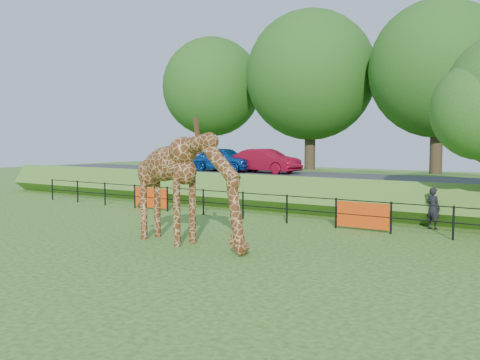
{
  "coord_description": "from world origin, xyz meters",
  "views": [
    {
      "loc": [
        9.71,
        -9.67,
        3.22
      ],
      "look_at": [
        1.0,
        3.31,
        2.0
      ],
      "focal_mm": 40.0,
      "sensor_mm": 36.0,
      "label": 1
    }
  ],
  "objects_px": {
    "car_blue": "(224,159)",
    "car_red": "(266,161)",
    "visitor": "(433,208)",
    "giraffe": "(188,189)"
  },
  "relations": [
    {
      "from": "giraffe",
      "to": "visitor",
      "type": "height_order",
      "value": "giraffe"
    },
    {
      "from": "car_blue",
      "to": "car_red",
      "type": "xyz_separation_m",
      "value": [
        2.62,
        0.11,
        -0.04
      ]
    },
    {
      "from": "car_blue",
      "to": "visitor",
      "type": "relative_size",
      "value": 2.62
    },
    {
      "from": "giraffe",
      "to": "car_blue",
      "type": "bearing_deg",
      "value": 129.87
    },
    {
      "from": "giraffe",
      "to": "car_red",
      "type": "bearing_deg",
      "value": 119.1
    },
    {
      "from": "car_blue",
      "to": "car_red",
      "type": "bearing_deg",
      "value": -84.15
    },
    {
      "from": "giraffe",
      "to": "visitor",
      "type": "bearing_deg",
      "value": 61.8
    },
    {
      "from": "visitor",
      "to": "car_blue",
      "type": "bearing_deg",
      "value": 2.54
    },
    {
      "from": "giraffe",
      "to": "car_blue",
      "type": "height_order",
      "value": "giraffe"
    },
    {
      "from": "car_red",
      "to": "visitor",
      "type": "xyz_separation_m",
      "value": [
        9.61,
        -4.46,
        -1.3
      ]
    }
  ]
}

